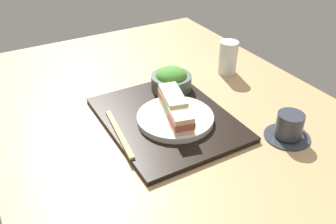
{
  "coord_description": "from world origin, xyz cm",
  "views": [
    {
      "loc": [
        79.03,
        -44.74,
        59.67
      ],
      "look_at": [
        6.61,
        -3.83,
        5.0
      ],
      "focal_mm": 38.8,
      "sensor_mm": 36.0,
      "label": 1
    }
  ],
  "objects_px": {
    "chopsticks_pair": "(119,133)",
    "coffee_cup": "(289,127)",
    "sandwich_plate": "(175,118)",
    "salad_bowl": "(171,80)",
    "drinking_glass": "(228,57)",
    "sandwich_middle": "(175,107)",
    "sandwich_far": "(181,120)",
    "sandwich_near": "(170,96)"
  },
  "relations": [
    {
      "from": "chopsticks_pair",
      "to": "coffee_cup",
      "type": "height_order",
      "value": "coffee_cup"
    },
    {
      "from": "sandwich_plate",
      "to": "salad_bowl",
      "type": "relative_size",
      "value": 1.67
    },
    {
      "from": "drinking_glass",
      "to": "sandwich_near",
      "type": "bearing_deg",
      "value": -66.68
    },
    {
      "from": "sandwich_near",
      "to": "sandwich_far",
      "type": "bearing_deg",
      "value": -15.97
    },
    {
      "from": "sandwich_middle",
      "to": "salad_bowl",
      "type": "xyz_separation_m",
      "value": [
        -0.16,
        0.08,
        -0.01
      ]
    },
    {
      "from": "sandwich_plate",
      "to": "salad_bowl",
      "type": "xyz_separation_m",
      "value": [
        -0.16,
        0.08,
        0.02
      ]
    },
    {
      "from": "sandwich_middle",
      "to": "salad_bowl",
      "type": "relative_size",
      "value": 0.62
    },
    {
      "from": "sandwich_middle",
      "to": "coffee_cup",
      "type": "distance_m",
      "value": 0.31
    },
    {
      "from": "chopsticks_pair",
      "to": "coffee_cup",
      "type": "xyz_separation_m",
      "value": [
        0.22,
        0.4,
        0.01
      ]
    },
    {
      "from": "sandwich_plate",
      "to": "sandwich_near",
      "type": "height_order",
      "value": "sandwich_near"
    },
    {
      "from": "sandwich_far",
      "to": "salad_bowl",
      "type": "xyz_separation_m",
      "value": [
        -0.22,
        0.1,
        -0.01
      ]
    },
    {
      "from": "sandwich_near",
      "to": "drinking_glass",
      "type": "height_order",
      "value": "drinking_glass"
    },
    {
      "from": "sandwich_plate",
      "to": "salad_bowl",
      "type": "bearing_deg",
      "value": 153.64
    },
    {
      "from": "salad_bowl",
      "to": "chopsticks_pair",
      "type": "height_order",
      "value": "salad_bowl"
    },
    {
      "from": "sandwich_near",
      "to": "sandwich_far",
      "type": "distance_m",
      "value": 0.12
    },
    {
      "from": "sandwich_far",
      "to": "chopsticks_pair",
      "type": "height_order",
      "value": "sandwich_far"
    },
    {
      "from": "chopsticks_pair",
      "to": "coffee_cup",
      "type": "bearing_deg",
      "value": 61.55
    },
    {
      "from": "chopsticks_pair",
      "to": "coffee_cup",
      "type": "distance_m",
      "value": 0.45
    },
    {
      "from": "sandwich_plate",
      "to": "chopsticks_pair",
      "type": "relative_size",
      "value": 0.96
    },
    {
      "from": "sandwich_middle",
      "to": "salad_bowl",
      "type": "bearing_deg",
      "value": 153.64
    },
    {
      "from": "sandwich_near",
      "to": "coffee_cup",
      "type": "relative_size",
      "value": 0.67
    },
    {
      "from": "sandwich_middle",
      "to": "sandwich_far",
      "type": "distance_m",
      "value": 0.06
    },
    {
      "from": "sandwich_plate",
      "to": "drinking_glass",
      "type": "bearing_deg",
      "value": 120.34
    },
    {
      "from": "salad_bowl",
      "to": "drinking_glass",
      "type": "relative_size",
      "value": 1.11
    },
    {
      "from": "sandwich_middle",
      "to": "sandwich_far",
      "type": "relative_size",
      "value": 0.95
    },
    {
      "from": "coffee_cup",
      "to": "sandwich_far",
      "type": "bearing_deg",
      "value": -119.17
    },
    {
      "from": "sandwich_near",
      "to": "sandwich_middle",
      "type": "xyz_separation_m",
      "value": [
        0.06,
        -0.02,
        0.0
      ]
    },
    {
      "from": "sandwich_middle",
      "to": "chopsticks_pair",
      "type": "relative_size",
      "value": 0.36
    },
    {
      "from": "sandwich_plate",
      "to": "sandwich_far",
      "type": "relative_size",
      "value": 2.53
    },
    {
      "from": "sandwich_plate",
      "to": "coffee_cup",
      "type": "bearing_deg",
      "value": 49.94
    },
    {
      "from": "sandwich_plate",
      "to": "coffee_cup",
      "type": "height_order",
      "value": "coffee_cup"
    },
    {
      "from": "sandwich_plate",
      "to": "sandwich_near",
      "type": "relative_size",
      "value": 2.63
    },
    {
      "from": "sandwich_near",
      "to": "sandwich_middle",
      "type": "distance_m",
      "value": 0.06
    },
    {
      "from": "sandwich_far",
      "to": "drinking_glass",
      "type": "xyz_separation_m",
      "value": [
        -0.25,
        0.34,
        0.0
      ]
    },
    {
      "from": "sandwich_middle",
      "to": "salad_bowl",
      "type": "height_order",
      "value": "same"
    },
    {
      "from": "salad_bowl",
      "to": "coffee_cup",
      "type": "height_order",
      "value": "salad_bowl"
    },
    {
      "from": "salad_bowl",
      "to": "drinking_glass",
      "type": "height_order",
      "value": "drinking_glass"
    },
    {
      "from": "sandwich_middle",
      "to": "drinking_glass",
      "type": "distance_m",
      "value": 0.38
    },
    {
      "from": "sandwich_plate",
      "to": "sandwich_middle",
      "type": "xyz_separation_m",
      "value": [
        0.0,
        -0.0,
        0.04
      ]
    },
    {
      "from": "sandwich_near",
      "to": "chopsticks_pair",
      "type": "relative_size",
      "value": 0.37
    },
    {
      "from": "sandwich_plate",
      "to": "sandwich_middle",
      "type": "relative_size",
      "value": 2.68
    },
    {
      "from": "sandwich_far",
      "to": "coffee_cup",
      "type": "distance_m",
      "value": 0.29
    }
  ]
}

